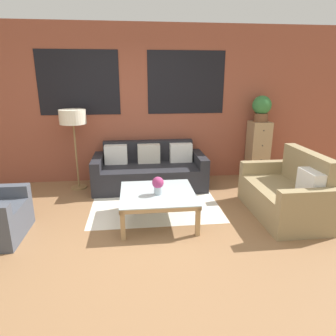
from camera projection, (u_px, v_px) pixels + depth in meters
The scene contains 10 objects.
ground_plane at pixel (139, 244), 3.56m from camera, with size 16.00×16.00×0.00m, color #8E6642.
wall_back_brick at pixel (134, 105), 5.47m from camera, with size 8.40×0.09×2.80m.
rug at pixel (155, 203), 4.72m from camera, with size 1.94×1.61×0.00m.
couch_dark at pixel (150, 171), 5.36m from camera, with size 1.96×0.88×0.78m.
settee_vintage at pixel (287, 194), 4.22m from camera, with size 0.80×1.41×0.92m.
coffee_table at pixel (158, 196), 4.04m from camera, with size 0.99×0.99×0.41m.
floor_lamp at pixel (73, 120), 5.01m from camera, with size 0.44×0.44×1.38m.
drawer_cabinet at pixel (258, 151), 5.72m from camera, with size 0.36×0.39×1.10m.
potted_plant at pixel (262, 108), 5.48m from camera, with size 0.34×0.34×0.47m.
flower_vase at pixel (158, 184), 3.92m from camera, with size 0.15×0.15×0.24m.
Camera 1 is at (-0.02, -3.16, 1.90)m, focal length 32.00 mm.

